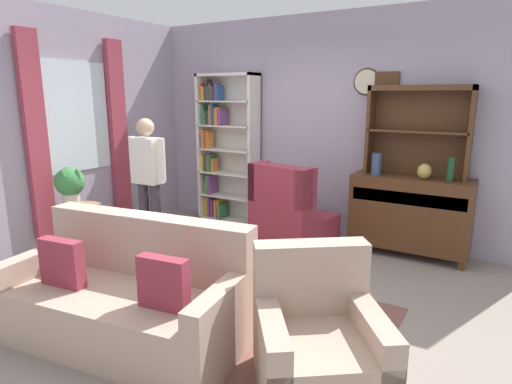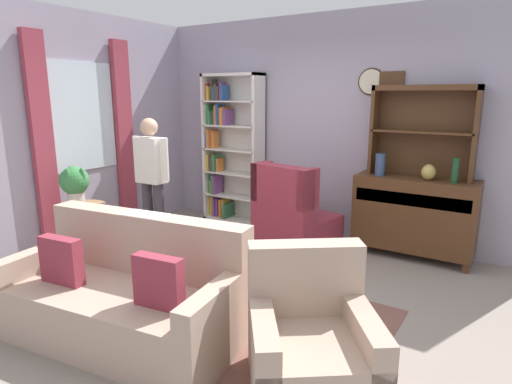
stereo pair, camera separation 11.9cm
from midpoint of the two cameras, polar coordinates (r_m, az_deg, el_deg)
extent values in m
cube|color=gray|center=(4.14, -1.88, -13.42)|extent=(5.40, 4.60, 0.02)
cube|color=#A399AD|center=(5.62, 10.47, 8.33)|extent=(5.00, 0.06, 2.80)
cylinder|color=beige|center=(5.39, 15.65, 13.90)|extent=(0.28, 0.03, 0.28)
torus|color=#382314|center=(5.39, 15.65, 13.90)|extent=(0.31, 0.02, 0.31)
cube|color=#4C2D19|center=(5.32, 18.11, 13.02)|extent=(0.28, 0.03, 0.36)
cube|color=#A399AD|center=(5.57, -24.24, 7.38)|extent=(0.06, 4.20, 2.80)
cube|color=silver|center=(5.71, -21.42, 9.25)|extent=(0.02, 0.90, 1.30)
cube|color=#9E3847|center=(5.36, -25.92, 6.51)|extent=(0.08, 0.24, 2.30)
cube|color=#9E3847|center=(6.05, -16.54, 7.85)|extent=(0.08, 0.24, 2.30)
cube|color=brown|center=(3.82, -1.94, -15.63)|extent=(2.51, 1.64, 0.01)
cube|color=silver|center=(6.39, -5.67, 5.85)|extent=(0.04, 0.30, 2.10)
cube|color=silver|center=(5.90, 0.95, 5.33)|extent=(0.04, 0.30, 2.10)
cube|color=silver|center=(6.09, -2.59, 15.26)|extent=(0.90, 0.30, 0.04)
cube|color=silver|center=(6.35, -2.40, -3.65)|extent=(0.90, 0.30, 0.04)
cube|color=silver|center=(6.26, -1.73, 5.75)|extent=(0.90, 0.01, 2.10)
cube|color=silver|center=(6.26, -2.43, -0.51)|extent=(0.86, 0.30, 0.02)
cube|color=gold|center=(6.52, -5.39, -1.70)|extent=(0.03, 0.13, 0.28)
cube|color=gold|center=(6.49, -5.09, -1.74)|extent=(0.04, 0.13, 0.29)
cube|color=#723F7F|center=(6.46, -4.73, -1.80)|extent=(0.04, 0.17, 0.29)
cube|color=#723F7F|center=(6.44, -4.41, -1.96)|extent=(0.04, 0.13, 0.26)
cube|color=gray|center=(6.42, -4.06, -2.18)|extent=(0.04, 0.10, 0.22)
cube|color=#CC7233|center=(6.38, -3.73, -2.05)|extent=(0.03, 0.22, 0.27)
cube|color=gold|center=(6.36, -3.46, -2.08)|extent=(0.03, 0.19, 0.27)
cube|color=#337247|center=(6.35, -3.17, -2.40)|extent=(0.04, 0.24, 0.21)
cube|color=silver|center=(6.19, -2.46, 2.52)|extent=(0.86, 0.30, 0.02)
cube|color=#337247|center=(6.44, -5.40, 0.92)|extent=(0.04, 0.13, 0.22)
cube|color=#CC7233|center=(6.42, -5.12, 0.73)|extent=(0.03, 0.15, 0.19)
cube|color=#337247|center=(6.39, -4.82, 1.11)|extent=(0.03, 0.22, 0.28)
cube|color=#723F7F|center=(6.37, -4.57, 1.06)|extent=(0.03, 0.21, 0.28)
cube|color=silver|center=(6.14, -2.49, 5.61)|extent=(0.86, 0.30, 0.02)
cube|color=gold|center=(6.38, -5.45, 3.95)|extent=(0.04, 0.19, 0.24)
cube|color=#3F3833|center=(6.35, -5.05, 3.83)|extent=(0.04, 0.18, 0.22)
cube|color=#337247|center=(6.31, -4.65, 3.92)|extent=(0.04, 0.20, 0.25)
cube|color=#CC7233|center=(6.29, -4.29, 3.63)|extent=(0.04, 0.14, 0.19)
cube|color=silver|center=(6.10, -2.52, 8.75)|extent=(0.86, 0.30, 0.02)
cube|color=#284C8C|center=(6.34, -5.57, 6.88)|extent=(0.03, 0.21, 0.22)
cube|color=#CC7233|center=(6.32, -5.34, 7.06)|extent=(0.03, 0.23, 0.26)
cube|color=#CC7233|center=(6.30, -5.10, 7.05)|extent=(0.02, 0.11, 0.26)
cube|color=#CC7233|center=(6.28, -4.87, 6.92)|extent=(0.03, 0.14, 0.24)
cube|color=silver|center=(6.09, -2.55, 11.91)|extent=(0.86, 0.30, 0.02)
cube|color=#337247|center=(6.31, -5.58, 10.19)|extent=(0.04, 0.12, 0.28)
cube|color=#337247|center=(6.28, -5.20, 9.79)|extent=(0.03, 0.20, 0.19)
cube|color=#3F3833|center=(6.26, -4.91, 9.80)|extent=(0.04, 0.11, 0.20)
cube|color=#CC7233|center=(6.23, -4.62, 10.15)|extent=(0.03, 0.12, 0.27)
cube|color=#284C8C|center=(6.21, -4.30, 10.24)|extent=(0.04, 0.14, 0.29)
cube|color=#CC7233|center=(6.18, -4.00, 9.96)|extent=(0.03, 0.11, 0.23)
cube|color=gold|center=(6.16, -3.70, 9.74)|extent=(0.03, 0.17, 0.19)
cube|color=#CC7233|center=(6.14, -3.44, 10.01)|extent=(0.03, 0.22, 0.25)
cube|color=#723F7F|center=(6.12, -3.13, 9.88)|extent=(0.04, 0.21, 0.22)
cube|color=#B22D33|center=(6.31, -5.67, 13.04)|extent=(0.03, 0.13, 0.23)
cube|color=gold|center=(6.28, -5.34, 12.87)|extent=(0.04, 0.21, 0.19)
cube|color=#3F3833|center=(6.25, -5.03, 13.32)|extent=(0.03, 0.14, 0.29)
cube|color=#284C8C|center=(6.23, -4.78, 12.88)|extent=(0.02, 0.16, 0.19)
cube|color=#3F3833|center=(6.21, -4.49, 13.07)|extent=(0.04, 0.16, 0.23)
cube|color=#3F3833|center=(6.18, -4.13, 12.89)|extent=(0.04, 0.18, 0.19)
cube|color=#723F7F|center=(6.16, -3.87, 13.15)|extent=(0.03, 0.14, 0.25)
cube|color=#284C8C|center=(6.14, -3.58, 12.97)|extent=(0.03, 0.16, 0.21)
cube|color=#4C2D19|center=(5.18, 20.79, -2.68)|extent=(1.30, 0.45, 0.82)
cube|color=#4C2D19|center=(5.30, 13.61, -7.07)|extent=(0.06, 0.06, 0.10)
cube|color=#4C2D19|center=(5.08, 26.65, -9.01)|extent=(0.06, 0.06, 0.10)
cube|color=#4C2D19|center=(5.62, 14.78, -5.99)|extent=(0.06, 0.06, 0.10)
cube|color=#4C2D19|center=(5.41, 27.06, -7.75)|extent=(0.06, 0.06, 0.10)
cube|color=#3D2414|center=(4.92, 20.45, -0.98)|extent=(1.20, 0.01, 0.14)
cube|color=#4C2D19|center=(5.23, 16.06, 7.94)|extent=(0.04, 0.26, 1.00)
cube|color=#4C2D19|center=(5.04, 27.74, 6.80)|extent=(0.04, 0.26, 1.00)
cube|color=#4C2D19|center=(5.09, 22.24, 12.68)|extent=(1.10, 0.26, 0.06)
cube|color=#4C2D19|center=(5.11, 21.80, 7.42)|extent=(1.06, 0.26, 0.02)
cube|color=#4C2D19|center=(5.23, 22.06, 7.50)|extent=(1.10, 0.01, 1.00)
cylinder|color=#33476B|center=(5.08, 16.78, 3.50)|extent=(0.11, 0.11, 0.25)
ellipsoid|color=tan|center=(4.99, 22.54, 2.43)|extent=(0.15, 0.15, 0.17)
cylinder|color=#194223|center=(4.93, 25.50, 2.57)|extent=(0.07, 0.07, 0.26)
cube|color=tan|center=(3.50, -16.31, -15.13)|extent=(1.90, 1.08, 0.42)
cube|color=tan|center=(3.55, -13.32, -6.63)|extent=(1.81, 0.44, 0.48)
cube|color=tan|center=(4.02, -25.52, -10.73)|extent=(0.25, 0.86, 0.60)
cube|color=tan|center=(3.03, -3.90, -17.36)|extent=(0.25, 0.86, 0.60)
cube|color=maroon|center=(3.57, -23.51, -8.32)|extent=(0.37, 0.15, 0.36)
cube|color=maroon|center=(2.99, -11.66, -11.59)|extent=(0.37, 0.15, 0.36)
cube|color=white|center=(3.48, -13.53, -2.87)|extent=(0.38, 0.23, 0.00)
cube|color=tan|center=(2.88, 8.68, -21.63)|extent=(1.07, 1.07, 0.40)
cube|color=tan|center=(2.92, 7.70, -11.18)|extent=(0.71, 0.59, 0.48)
cube|color=tan|center=(2.80, 2.19, -20.82)|extent=(0.57, 0.71, 0.55)
cube|color=tan|center=(2.91, 14.97, -19.74)|extent=(0.57, 0.71, 0.55)
cube|color=maroon|center=(5.20, 6.14, -5.31)|extent=(0.92, 0.94, 0.42)
cube|color=maroon|center=(4.83, 4.10, -0.20)|extent=(0.80, 0.35, 0.63)
cube|color=maroon|center=(4.63, 7.66, 0.36)|extent=(0.15, 0.29, 0.44)
cube|color=maroon|center=(5.06, 1.46, 1.52)|extent=(0.15, 0.29, 0.44)
cylinder|color=#997047|center=(5.22, -21.48, -1.77)|extent=(0.52, 0.52, 0.03)
cylinder|color=#997047|center=(5.30, -21.22, -4.91)|extent=(0.08, 0.08, 0.57)
cylinder|color=#997047|center=(5.39, -20.98, -7.65)|extent=(0.36, 0.36, 0.03)
cylinder|color=beige|center=(5.22, -22.14, -0.82)|extent=(0.19, 0.19, 0.15)
sphere|color=#387F42|center=(5.18, -22.33, 1.40)|extent=(0.32, 0.32, 0.32)
ellipsoid|color=#387F42|center=(5.28, -22.46, 2.01)|extent=(0.09, 0.06, 0.22)
ellipsoid|color=#387F42|center=(5.08, -23.09, 1.56)|extent=(0.09, 0.06, 0.22)
ellipsoid|color=#387F42|center=(5.10, -21.42, 1.74)|extent=(0.09, 0.06, 0.22)
ellipsoid|color=#387F42|center=(5.28, -22.75, 1.98)|extent=(0.09, 0.06, 0.22)
cylinder|color=gray|center=(5.52, -17.24, -6.45)|extent=(0.13, 0.13, 0.11)
sphere|color=#2D6B33|center=(5.47, -17.34, -5.00)|extent=(0.23, 0.23, 0.23)
ellipsoid|color=#2D6B33|center=(5.47, -16.52, -4.68)|extent=(0.07, 0.04, 0.16)
ellipsoid|color=#2D6B33|center=(5.49, -16.56, -4.61)|extent=(0.07, 0.04, 0.16)
cylinder|color=#38333D|center=(5.29, -13.44, -2.99)|extent=(0.12, 0.12, 0.82)
cylinder|color=#38333D|center=(5.17, -12.02, -3.30)|extent=(0.12, 0.12, 0.82)
cube|color=silver|center=(5.09, -13.11, 4.13)|extent=(0.34, 0.21, 0.52)
sphere|color=tan|center=(5.05, -13.33, 8.39)|extent=(0.20, 0.20, 0.20)
cylinder|color=silver|center=(5.24, -14.85, 4.57)|extent=(0.08, 0.08, 0.48)
cylinder|color=silver|center=(4.94, -11.30, 4.25)|extent=(0.08, 0.08, 0.48)
cube|color=#4C2D19|center=(3.90, -6.46, -8.55)|extent=(0.80, 0.50, 0.03)
cube|color=#4C2D19|center=(4.06, -12.52, -11.10)|extent=(0.05, 0.05, 0.39)
cube|color=#4C2D19|center=(3.62, -3.91, -13.91)|extent=(0.05, 0.05, 0.39)
cube|color=#4C2D19|center=(4.36, -8.40, -9.24)|extent=(0.05, 0.05, 0.39)
cube|color=#4C2D19|center=(3.95, -0.05, -11.51)|extent=(0.05, 0.05, 0.39)
cube|color=#3F3833|center=(3.94, -6.11, -7.86)|extent=(0.21, 0.11, 0.03)
cube|color=gold|center=(3.94, -5.90, -7.47)|extent=(0.16, 0.13, 0.02)
camera|label=1|loc=(0.06, -89.13, 0.20)|focal=30.19mm
camera|label=2|loc=(0.06, 90.87, -0.20)|focal=30.19mm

